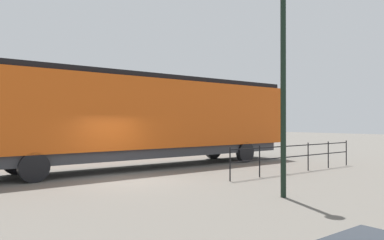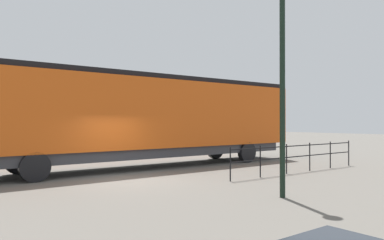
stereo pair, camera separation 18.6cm
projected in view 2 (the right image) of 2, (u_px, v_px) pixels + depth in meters
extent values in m
plane|color=#666059|center=(130.00, 181.00, 13.79)|extent=(120.00, 120.00, 0.00)
cube|color=#D15114|center=(147.00, 114.00, 17.85)|extent=(2.92, 17.07, 3.16)
cube|color=black|center=(254.00, 123.00, 22.34)|extent=(2.81, 2.22, 2.21)
cube|color=black|center=(147.00, 79.00, 17.85)|extent=(2.63, 16.39, 0.24)
cube|color=#38383D|center=(147.00, 151.00, 17.84)|extent=(2.63, 15.71, 0.45)
cylinder|color=black|center=(215.00, 149.00, 22.19)|extent=(0.30, 1.10, 1.10)
cylinder|color=black|center=(247.00, 152.00, 20.10)|extent=(0.30, 1.10, 1.10)
cylinder|color=black|center=(18.00, 161.00, 15.57)|extent=(0.30, 1.10, 1.10)
cylinder|color=black|center=(35.00, 167.00, 13.48)|extent=(0.30, 1.10, 1.10)
cylinder|color=black|center=(282.00, 88.00, 10.78)|extent=(0.16, 0.16, 6.38)
cube|color=black|center=(298.00, 146.00, 16.14)|extent=(0.04, 8.10, 0.04)
cube|color=black|center=(298.00, 156.00, 16.14)|extent=(0.04, 8.10, 0.04)
cylinder|color=black|center=(230.00, 164.00, 13.69)|extent=(0.05, 0.05, 1.26)
cylinder|color=black|center=(260.00, 161.00, 14.67)|extent=(0.05, 0.05, 1.26)
cylinder|color=black|center=(287.00, 159.00, 15.65)|extent=(0.05, 0.05, 1.26)
cylinder|color=black|center=(310.00, 157.00, 16.63)|extent=(0.05, 0.05, 1.26)
cylinder|color=black|center=(330.00, 155.00, 17.61)|extent=(0.05, 0.05, 1.26)
cylinder|color=black|center=(349.00, 153.00, 18.59)|extent=(0.05, 0.05, 1.26)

